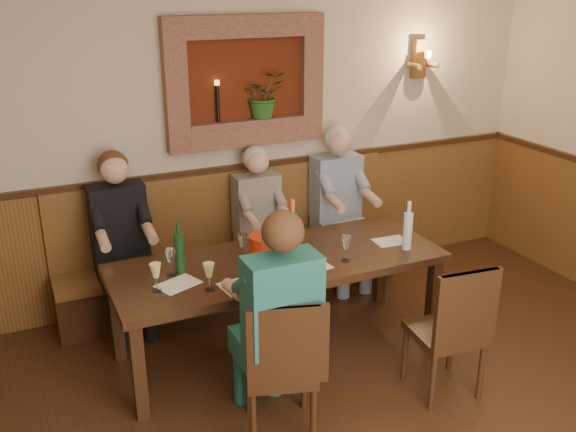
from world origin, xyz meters
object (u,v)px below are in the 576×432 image
wine_bottle_green_a (293,233)px  wine_bottle_green_b (180,252)px  person_bench_mid (261,239)px  dining_table (278,269)px  bench (235,263)px  spittoon_bucket (267,254)px  person_bench_left (124,258)px  person_bench_right (340,220)px  chair_near_left (280,392)px  chair_near_right (445,354)px  person_chair_front (276,339)px  water_bottle (408,230)px

wine_bottle_green_a → wine_bottle_green_b: bearing=174.8°
person_bench_mid → wine_bottle_green_a: (-0.09, -0.83, 0.38)m
wine_bottle_green_b → dining_table: bearing=-6.7°
bench → spittoon_bucket: 1.25m
wine_bottle_green_a → wine_bottle_green_b: 0.82m
person_bench_left → wine_bottle_green_a: bearing=-37.9°
person_bench_right → person_bench_left: bearing=180.0°
bench → person_bench_right: (0.97, -0.11, 0.27)m
person_bench_mid → wine_bottle_green_b: 1.23m
bench → chair_near_left: bearing=-101.5°
chair_near_right → spittoon_bucket: (-0.96, 0.76, 0.61)m
chair_near_right → spittoon_bucket: spittoon_bucket is taller
person_bench_right → person_chair_front: size_ratio=0.99×
person_bench_mid → person_bench_right: person_bench_right is taller
bench → wine_bottle_green_b: bearing=-128.9°
chair_near_left → spittoon_bucket: bearing=89.8°
dining_table → chair_near_left: chair_near_left is taller
chair_near_left → wine_bottle_green_a: size_ratio=2.18×
bench → person_chair_front: person_chair_front is taller
person_chair_front → wine_bottle_green_b: person_chair_front is taller
dining_table → wine_bottle_green_a: bearing=4.0°
person_bench_mid → person_chair_front: person_chair_front is taller
bench → person_bench_left: person_bench_left is taller
person_bench_left → chair_near_left: bearing=-70.8°
chair_near_right → wine_bottle_green_b: 1.92m
dining_table → water_bottle: 1.00m
chair_near_right → person_bench_right: size_ratio=0.66×
person_chair_front → spittoon_bucket: bearing=71.5°
chair_near_right → person_bench_left: person_bench_left is taller
person_bench_left → person_bench_mid: 1.16m
bench → water_bottle: bearing=-50.9°
bench → person_bench_mid: 0.32m
dining_table → spittoon_bucket: 0.31m
chair_near_left → person_bench_mid: (0.57, 1.69, 0.28)m
chair_near_right → wine_bottle_green_b: wine_bottle_green_b is taller
person_bench_mid → chair_near_left: bearing=-108.7°
chair_near_right → person_bench_left: size_ratio=0.67×
person_bench_left → spittoon_bucket: (0.80, -1.00, 0.29)m
dining_table → person_bench_left: (-0.95, 0.84, -0.08)m
wine_bottle_green_a → spittoon_bucket: bearing=-147.5°
dining_table → person_bench_right: 1.29m
chair_near_right → person_chair_front: size_ratio=0.66×
bench → wine_bottle_green_b: (-0.70, -0.86, 0.57)m
person_chair_front → spittoon_bucket: size_ratio=5.41×
chair_near_right → wine_bottle_green_b: size_ratio=2.58×
person_chair_front → wine_bottle_green_b: (-0.34, 0.86, 0.29)m
chair_near_right → water_bottle: size_ratio=2.58×
chair_near_right → person_bench_mid: bearing=114.5°
dining_table → wine_bottle_green_a: (0.12, 0.01, 0.26)m
wine_bottle_green_b → person_bench_mid: bearing=40.0°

